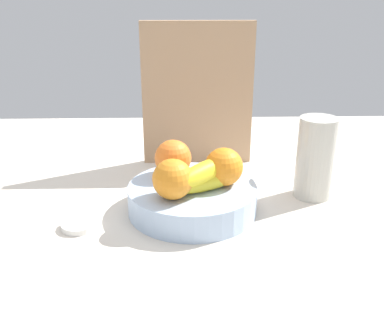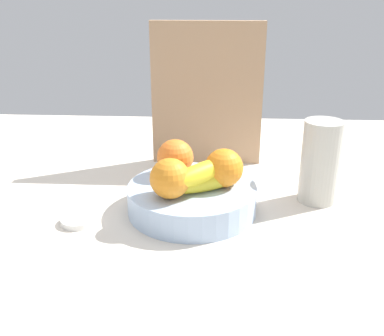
# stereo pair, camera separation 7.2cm
# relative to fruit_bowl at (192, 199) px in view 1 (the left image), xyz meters

# --- Properties ---
(ground_plane) EXTENTS (1.80, 1.40, 0.03)m
(ground_plane) POSITION_rel_fruit_bowl_xyz_m (-0.02, 0.01, -0.04)
(ground_plane) COLOR beige
(fruit_bowl) EXTENTS (0.27, 0.27, 0.06)m
(fruit_bowl) POSITION_rel_fruit_bowl_xyz_m (0.00, 0.00, 0.00)
(fruit_bowl) COLOR #A9C3E1
(fruit_bowl) RESTS_ON ground_plane
(orange_front_left) EXTENTS (0.08, 0.08, 0.08)m
(orange_front_left) POSITION_rel_fruit_bowl_xyz_m (-0.04, 0.06, 0.07)
(orange_front_left) COLOR orange
(orange_front_left) RESTS_ON fruit_bowl
(orange_front_right) EXTENTS (0.08, 0.08, 0.08)m
(orange_front_right) POSITION_rel_fruit_bowl_xyz_m (-0.04, -0.05, 0.07)
(orange_front_right) COLOR orange
(orange_front_right) RESTS_ON fruit_bowl
(orange_center) EXTENTS (0.08, 0.08, 0.08)m
(orange_center) POSITION_rel_fruit_bowl_xyz_m (0.06, 0.01, 0.07)
(orange_center) COLOR orange
(orange_center) RESTS_ON fruit_bowl
(banana_bunch) EXTENTS (0.17, 0.15, 0.06)m
(banana_bunch) POSITION_rel_fruit_bowl_xyz_m (0.02, -0.02, 0.06)
(banana_bunch) COLOR yellow
(banana_bunch) RESTS_ON fruit_bowl
(cutting_board) EXTENTS (0.28, 0.02, 0.36)m
(cutting_board) POSITION_rel_fruit_bowl_xyz_m (0.02, 0.28, 0.15)
(cutting_board) COLOR tan
(cutting_board) RESTS_ON ground_plane
(thermos_tumbler) EXTENTS (0.08, 0.08, 0.18)m
(thermos_tumbler) POSITION_rel_fruit_bowl_xyz_m (0.27, 0.07, 0.06)
(thermos_tumbler) COLOR beige
(thermos_tumbler) RESTS_ON ground_plane
(jar_lid) EXTENTS (0.07, 0.07, 0.01)m
(jar_lid) POSITION_rel_fruit_bowl_xyz_m (-0.22, -0.07, -0.02)
(jar_lid) COLOR white
(jar_lid) RESTS_ON ground_plane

